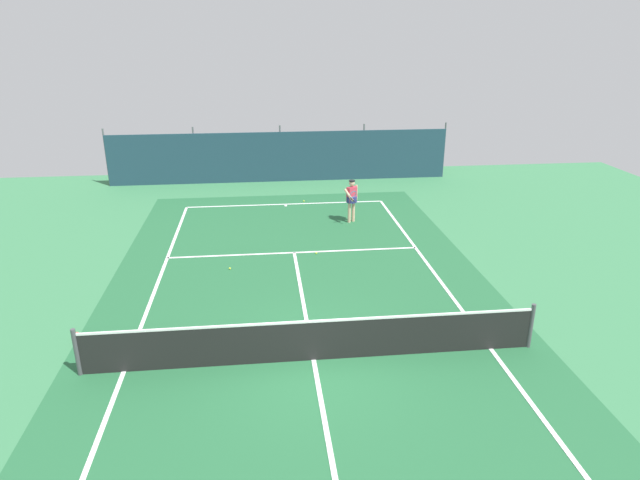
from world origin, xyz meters
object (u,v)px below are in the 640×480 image
Objects in this scene: tennis_ball_near_player at (316,253)px; parked_car at (294,152)px; tennis_net at (313,340)px; tennis_ball_midcourt at (230,268)px; tennis_player at (352,198)px; tennis_ball_by_sideline at (304,201)px; water_bottle at (78,337)px.

tennis_ball_near_player is 0.02× the size of parked_car.
tennis_net is 153.33× the size of tennis_ball_midcourt.
tennis_player is 0.37× the size of parked_car.
tennis_player is 24.85× the size of tennis_ball_near_player.
tennis_ball_near_player is at bearing 96.79° from parked_car.
tennis_player is at bearing 106.93° from parked_car.
tennis_player is 3.65m from tennis_ball_near_player.
tennis_ball_midcourt is 7.50m from tennis_ball_by_sideline.
tennis_ball_near_player is 2.94m from tennis_ball_midcourt.
tennis_ball_near_player and tennis_ball_midcourt have the same top height.
water_bottle is (-6.29, -17.18, -0.72)m from parked_car.
tennis_ball_by_sideline is at bearing -90.78° from tennis_player.
parked_car reaches higher than tennis_ball_by_sideline.
tennis_player is at bearing 42.38° from tennis_ball_midcourt.
tennis_ball_near_player is 7.84m from water_bottle.
tennis_ball_by_sideline is 6.43m from parked_car.
tennis_net is 12.23m from tennis_ball_by_sideline.
tennis_player reaches higher than tennis_net.
tennis_ball_midcourt is 0.02× the size of parked_car.
tennis_ball_near_player is 5.97m from tennis_ball_by_sideline.
parked_car reaches higher than tennis_player.
tennis_net is 18.59m from parked_car.
water_bottle reaches higher than tennis_ball_by_sideline.
tennis_net is at bearing -93.78° from tennis_ball_by_sideline.
tennis_ball_near_player is at bearing 19.07° from tennis_ball_midcourt.
parked_car is at bearing -110.27° from tennis_player.
tennis_player is (2.40, 9.33, 0.45)m from tennis_net.
tennis_net reaches higher than water_bottle.
water_bottle is (-6.26, -10.81, 0.09)m from tennis_ball_by_sideline.
tennis_ball_near_player is (0.72, 6.23, -0.48)m from tennis_net.
water_bottle reaches higher than tennis_ball_near_player.
tennis_net is 6.29m from tennis_ball_near_player.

